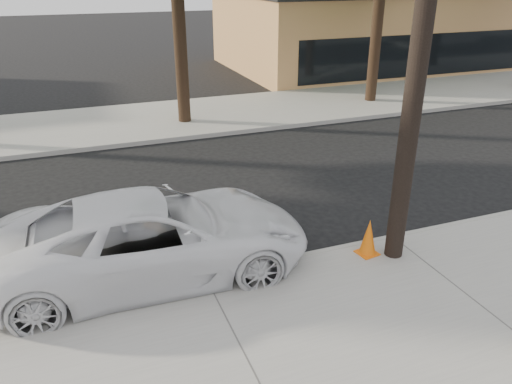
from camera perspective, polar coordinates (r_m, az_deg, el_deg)
ground at (r=10.98m, az=-8.81°, el=-4.31°), size 120.00×120.00×0.00m
near_sidewalk at (r=7.52m, az=-1.19°, el=-18.64°), size 90.00×4.40×0.15m
far_sidewalk at (r=18.81m, az=-14.60°, el=7.64°), size 90.00×5.00×0.15m
curb_near at (r=9.18m, az=-5.90°, el=-9.79°), size 90.00×0.12×0.16m
building_main at (r=31.28m, az=14.75°, el=17.60°), size 18.00×10.00×4.00m
utility_pole at (r=8.72m, az=18.84°, el=19.79°), size 1.40×0.34×9.00m
police_cruiser at (r=9.19m, az=-11.63°, el=-5.00°), size 5.70×2.76×1.56m
traffic_cone at (r=9.78m, az=12.74°, el=-5.09°), size 0.43×0.43×0.73m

